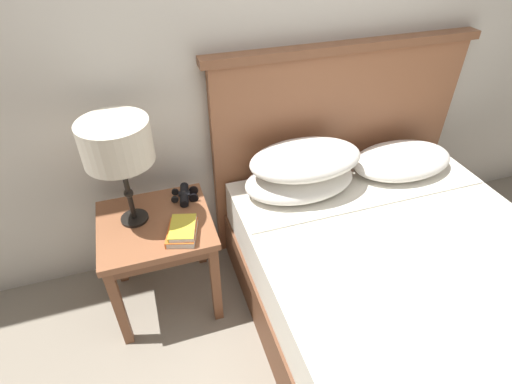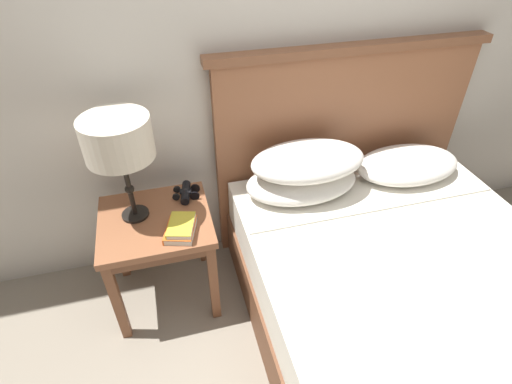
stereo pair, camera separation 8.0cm
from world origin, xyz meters
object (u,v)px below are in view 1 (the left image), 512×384
object	(u,v)px
bed	(398,275)
book_on_nightstand	(182,233)
binoculars_pair	(185,195)
nightstand	(157,235)
table_lamp	(117,144)
book_stacked_on_top	(182,228)

from	to	relation	value
bed	book_on_nightstand	size ratio (longest dim) A/B	8.52
bed	binoculars_pair	size ratio (longest dim) A/B	10.87
nightstand	table_lamp	bearing A→B (deg)	150.45
table_lamp	binoculars_pair	bearing A→B (deg)	18.81
binoculars_pair	table_lamp	bearing A→B (deg)	-161.19
book_on_nightstand	binoculars_pair	bearing A→B (deg)	77.10
book_stacked_on_top	binoculars_pair	xyz separation A→B (m)	(0.06, 0.27, -0.02)
table_lamp	book_on_nightstand	world-z (taller)	table_lamp
book_stacked_on_top	bed	bearing A→B (deg)	-19.34
nightstand	binoculars_pair	size ratio (longest dim) A/B	3.41
book_on_nightstand	table_lamp	bearing A→B (deg)	137.47
book_on_nightstand	binoculars_pair	size ratio (longest dim) A/B	1.28
bed	table_lamp	size ratio (longest dim) A/B	3.41
bed	binoculars_pair	bearing A→B (deg)	146.38
binoculars_pair	bed	bearing A→B (deg)	-33.62
bed	book_stacked_on_top	bearing A→B (deg)	160.66
table_lamp	nightstand	bearing A→B (deg)	-29.55
bed	nightstand	bearing A→B (deg)	156.50
book_stacked_on_top	table_lamp	bearing A→B (deg)	138.18
nightstand	book_stacked_on_top	xyz separation A→B (m)	(0.12, -0.13, 0.13)
book_on_nightstand	book_stacked_on_top	world-z (taller)	book_stacked_on_top
table_lamp	book_stacked_on_top	distance (m)	0.46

